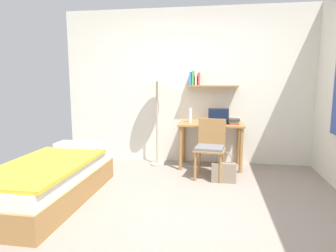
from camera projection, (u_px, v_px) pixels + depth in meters
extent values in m
plane|color=gray|center=(174.00, 210.00, 3.23)|extent=(5.28, 5.28, 0.00)
cube|color=silver|center=(191.00, 87.00, 5.00)|extent=(4.40, 0.05, 2.60)
cube|color=#9E703D|center=(212.00, 86.00, 4.81)|extent=(0.85, 0.22, 0.02)
cube|color=#3384C6|center=(191.00, 79.00, 4.88)|extent=(0.03, 0.15, 0.22)
cube|color=#4CA856|center=(193.00, 78.00, 4.88)|extent=(0.03, 0.13, 0.24)
cube|color=silver|center=(196.00, 79.00, 4.87)|extent=(0.03, 0.12, 0.19)
cube|color=#D13D38|center=(199.00, 79.00, 4.86)|extent=(0.03, 0.14, 0.21)
cube|color=#9E703D|center=(51.00, 189.00, 3.46)|extent=(0.86, 1.91, 0.28)
cube|color=silver|center=(49.00, 171.00, 3.43)|extent=(0.83, 1.86, 0.16)
cube|color=gold|center=(43.00, 165.00, 3.30)|extent=(0.88, 1.57, 0.04)
cube|color=white|center=(78.00, 146.00, 4.14)|extent=(0.60, 0.28, 0.10)
cube|color=#9E703D|center=(211.00, 124.00, 4.72)|extent=(1.03, 0.58, 0.03)
cylinder|color=#9E703D|center=(180.00, 148.00, 4.61)|extent=(0.06, 0.06, 0.70)
cylinder|color=#9E703D|center=(241.00, 151.00, 4.47)|extent=(0.06, 0.06, 0.70)
cylinder|color=#9E703D|center=(184.00, 142.00, 5.09)|extent=(0.06, 0.06, 0.70)
cylinder|color=#9E703D|center=(239.00, 144.00, 4.94)|extent=(0.06, 0.06, 0.70)
cube|color=#9E703D|center=(210.00, 150.00, 4.21)|extent=(0.47, 0.46, 0.03)
cube|color=slate|center=(210.00, 148.00, 4.20)|extent=(0.43, 0.43, 0.04)
cube|color=#9E703D|center=(212.00, 131.00, 4.35)|extent=(0.40, 0.09, 0.38)
cylinder|color=#9E703D|center=(195.00, 167.00, 4.13)|extent=(0.04, 0.04, 0.41)
cylinder|color=#9E703D|center=(220.00, 169.00, 4.03)|extent=(0.04, 0.04, 0.41)
cylinder|color=#9E703D|center=(200.00, 160.00, 4.45)|extent=(0.04, 0.04, 0.41)
cylinder|color=#9E703D|center=(223.00, 162.00, 4.35)|extent=(0.04, 0.04, 0.41)
cylinder|color=#B2A893|center=(157.00, 164.00, 4.96)|extent=(0.24, 0.24, 0.02)
cylinder|color=#B2A893|center=(157.00, 123.00, 4.85)|extent=(0.03, 0.03, 1.37)
cone|color=silver|center=(157.00, 74.00, 4.73)|extent=(0.40, 0.40, 0.22)
cube|color=black|center=(218.00, 123.00, 4.70)|extent=(0.34, 0.24, 0.01)
cube|color=black|center=(219.00, 115.00, 4.77)|extent=(0.33, 0.06, 0.22)
cube|color=black|center=(219.00, 115.00, 4.77)|extent=(0.30, 0.05, 0.18)
cylinder|color=silver|center=(190.00, 115.00, 4.77)|extent=(0.06, 0.06, 0.24)
cube|color=#D13D38|center=(234.00, 123.00, 4.63)|extent=(0.16, 0.24, 0.03)
cube|color=#4CA856|center=(235.00, 121.00, 4.61)|extent=(0.17, 0.21, 0.03)
cube|color=#333338|center=(234.00, 119.00, 4.60)|extent=(0.17, 0.21, 0.02)
cube|color=gray|center=(224.00, 173.00, 4.08)|extent=(0.34, 0.11, 0.28)
torus|color=gray|center=(224.00, 160.00, 4.05)|extent=(0.23, 0.02, 0.23)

